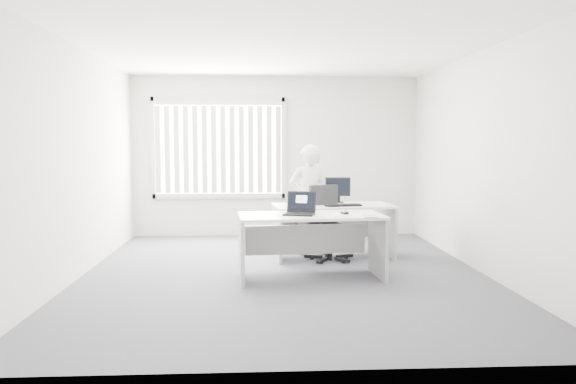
{
  "coord_description": "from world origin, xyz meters",
  "views": [
    {
      "loc": [
        -0.32,
        -6.89,
        1.64
      ],
      "look_at": [
        0.06,
        0.15,
        1.02
      ],
      "focal_mm": 35.0,
      "sensor_mm": 36.0,
      "label": 1
    }
  ],
  "objects": [
    {
      "name": "person",
      "position": [
        0.43,
        1.27,
        0.81
      ],
      "size": [
        0.62,
        0.43,
        1.61
      ],
      "primitive_type": "imported",
      "rotation": [
        0.0,
        0.0,
        3.22
      ],
      "color": "silver",
      "rests_on": "ground"
    },
    {
      "name": "office_chair",
      "position": [
        0.66,
        0.85,
        0.32
      ],
      "size": [
        0.76,
        0.76,
        1.04
      ],
      "rotation": [
        0.0,
        0.0,
        0.35
      ],
      "color": "black",
      "rests_on": "ground"
    },
    {
      "name": "laptop",
      "position": [
        0.17,
        -0.31,
        0.92
      ],
      "size": [
        0.42,
        0.4,
        0.27
      ],
      "primitive_type": null,
      "rotation": [
        0.0,
        0.0,
        -0.27
      ],
      "color": "black",
      "rests_on": "desk_near"
    },
    {
      "name": "booklet",
      "position": [
        0.98,
        -0.5,
        0.79
      ],
      "size": [
        0.17,
        0.23,
        0.01
      ],
      "primitive_type": "cube",
      "rotation": [
        0.0,
        0.0,
        -0.09
      ],
      "color": "white",
      "rests_on": "desk_near"
    },
    {
      "name": "blinds",
      "position": [
        -1.0,
        2.9,
        1.52
      ],
      "size": [
        2.2,
        0.1,
        1.5
      ],
      "primitive_type": null,
      "color": "silver",
      "rests_on": "wall_back"
    },
    {
      "name": "keyboard",
      "position": [
        0.87,
        0.8,
        0.77
      ],
      "size": [
        0.53,
        0.26,
        0.02
      ],
      "primitive_type": "cube",
      "rotation": [
        0.0,
        0.0,
        0.2
      ],
      "color": "black",
      "rests_on": "desk_far"
    },
    {
      "name": "window",
      "position": [
        -1.0,
        2.96,
        1.55
      ],
      "size": [
        2.32,
        0.06,
        1.76
      ],
      "primitive_type": "cube",
      "color": "#B9B9B4",
      "rests_on": "wall_back"
    },
    {
      "name": "wall_front",
      "position": [
        0.0,
        -3.0,
        1.4
      ],
      "size": [
        5.0,
        0.02,
        2.8
      ],
      "primitive_type": "cube",
      "color": "beige",
      "rests_on": "ground"
    },
    {
      "name": "mouse",
      "position": [
        0.72,
        -0.25,
        0.81
      ],
      "size": [
        0.09,
        0.12,
        0.04
      ],
      "primitive_type": null,
      "rotation": [
        0.0,
        0.0,
        0.25
      ],
      "color": "silver",
      "rests_on": "paper_sheet"
    },
    {
      "name": "ceiling",
      "position": [
        0.0,
        0.0,
        2.8
      ],
      "size": [
        5.0,
        6.0,
        0.02
      ],
      "primitive_type": "cube",
      "color": "white",
      "rests_on": "wall_back"
    },
    {
      "name": "paper_sheet",
      "position": [
        0.7,
        -0.25,
        0.78
      ],
      "size": [
        0.29,
        0.22,
        0.0
      ],
      "primitive_type": "cube",
      "rotation": [
        0.0,
        0.0,
        0.07
      ],
      "color": "white",
      "rests_on": "desk_near"
    },
    {
      "name": "wall_back",
      "position": [
        0.0,
        3.0,
        1.4
      ],
      "size": [
        5.0,
        0.02,
        2.8
      ],
      "primitive_type": "cube",
      "color": "beige",
      "rests_on": "ground"
    },
    {
      "name": "monitor",
      "position": [
        0.86,
        1.28,
        0.95
      ],
      "size": [
        0.37,
        0.11,
        0.37
      ],
      "primitive_type": null,
      "rotation": [
        0.0,
        0.0,
        -0.01
      ],
      "color": "black",
      "rests_on": "desk_far"
    },
    {
      "name": "ground",
      "position": [
        0.0,
        0.0,
        0.0
      ],
      "size": [
        6.0,
        6.0,
        0.0
      ],
      "primitive_type": "plane",
      "color": "#57575F",
      "rests_on": "ground"
    },
    {
      "name": "wall_right",
      "position": [
        2.5,
        0.0,
        1.4
      ],
      "size": [
        0.02,
        6.0,
        2.8
      ],
      "primitive_type": "cube",
      "color": "beige",
      "rests_on": "ground"
    },
    {
      "name": "desk_near",
      "position": [
        0.31,
        -0.25,
        0.56
      ],
      "size": [
        1.77,
        0.93,
        0.78
      ],
      "rotation": [
        0.0,
        0.0,
        0.08
      ],
      "color": "white",
      "rests_on": "ground"
    },
    {
      "name": "desk_far",
      "position": [
        0.75,
        0.98,
        0.55
      ],
      "size": [
        1.74,
        0.96,
        0.76
      ],
      "rotation": [
        0.0,
        0.0,
        0.11
      ],
      "color": "white",
      "rests_on": "ground"
    },
    {
      "name": "wall_left",
      "position": [
        -2.5,
        0.0,
        1.4
      ],
      "size": [
        0.02,
        6.0,
        2.8
      ],
      "primitive_type": "cube",
      "color": "beige",
      "rests_on": "ground"
    }
  ]
}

